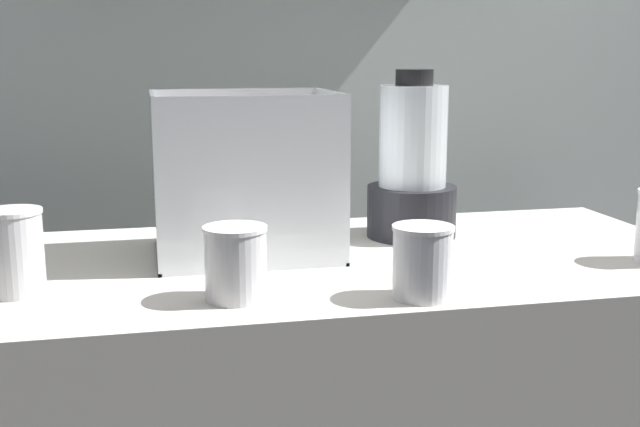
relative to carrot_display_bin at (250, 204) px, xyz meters
name	(u,v)px	position (x,y,z in m)	size (l,w,h in m)	color
back_wall_unit	(255,48)	(0.11, 0.71, 0.27)	(2.60, 0.24, 2.50)	silver
carrot_display_bin	(250,204)	(0.00, 0.00, 0.00)	(0.32, 0.25, 0.29)	white
blender_pitcher	(412,171)	(0.33, 0.07, 0.04)	(0.17, 0.17, 0.32)	black
juice_cup_beet_far_left	(15,256)	(-0.37, -0.17, -0.03)	(0.09, 0.09, 0.13)	white
juice_cup_mango_left	(236,266)	(-0.06, -0.26, -0.04)	(0.09, 0.09, 0.11)	white
juice_cup_beet_middle	(422,267)	(0.21, -0.32, -0.04)	(0.09, 0.09, 0.11)	white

